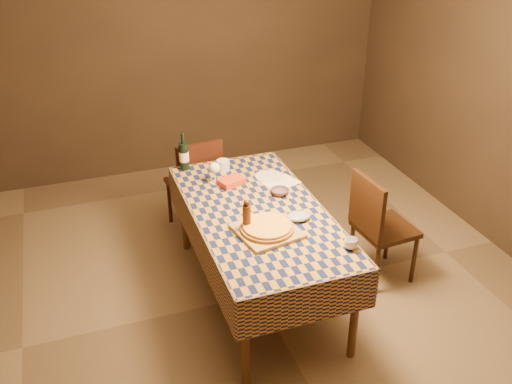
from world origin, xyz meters
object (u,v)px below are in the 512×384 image
dining_table (258,220)px  pizza (267,227)px  chair_right (377,223)px  bowl (280,192)px  wine_bottle (184,156)px  white_plate (269,177)px  chair_far (196,181)px  cutting_board (267,231)px

dining_table → pizza: (-0.04, -0.29, 0.12)m
chair_right → pizza: bearing=-168.8°
dining_table → bowl: 0.31m
pizza → wine_bottle: (-0.30, 1.15, 0.08)m
chair_right → bowl: bearing=159.2°
white_plate → chair_right: size_ratio=0.24×
wine_bottle → chair_far: size_ratio=0.35×
dining_table → chair_right: (0.96, -0.10, -0.17)m
chair_right → chair_far: bearing=134.7°
wine_bottle → chair_far: 0.46m
pizza → white_plate: size_ratio=1.69×
cutting_board → wine_bottle: wine_bottle is taller
chair_far → dining_table: bearing=-79.3°
cutting_board → pizza: (0.00, 0.00, 0.03)m
chair_right → white_plate: bearing=140.7°
chair_far → chair_right: same height
cutting_board → pizza: 0.03m
pizza → cutting_board: bearing=0.0°
wine_bottle → white_plate: bearing=-31.8°
wine_bottle → cutting_board: bearing=-75.1°
bowl → chair_right: 0.81m
bowl → dining_table: bearing=-143.2°
dining_table → cutting_board: 0.31m
white_plate → chair_far: size_ratio=0.24×
white_plate → chair_right: bearing=-39.3°
chair_far → cutting_board: bearing=-83.3°
pizza → chair_far: 1.41m
wine_bottle → chair_far: bearing=57.7°
cutting_board → wine_bottle: size_ratio=1.22×
white_plate → chair_far: bearing=127.6°
chair_far → chair_right: 1.65m
pizza → dining_table: bearing=81.9°
chair_far → chair_right: size_ratio=1.00×
wine_bottle → white_plate: wine_bottle is taller
cutting_board → chair_right: bearing=11.2°
bowl → chair_far: chair_far is taller
white_plate → bowl: bearing=-94.5°
cutting_board → chair_right: (1.00, 0.20, -0.26)m
pizza → chair_far: (-0.16, 1.37, -0.29)m
white_plate → pizza: bearing=-111.5°
dining_table → bowl: bowl is taller
dining_table → chair_far: 1.11m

